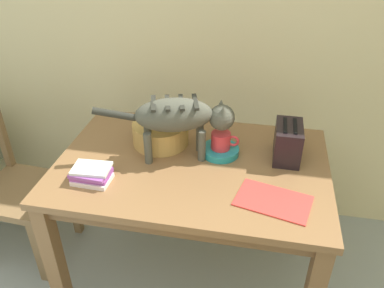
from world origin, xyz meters
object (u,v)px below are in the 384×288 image
(toaster, at_px, (288,142))
(coffee_mug, at_px, (221,141))
(cat, at_px, (181,117))
(dining_table, at_px, (192,178))
(saucer_bowl, at_px, (220,151))
(wooden_chair_near, at_px, (13,187))
(book_stack, at_px, (92,174))
(magazine, at_px, (273,201))
(wicker_basket, at_px, (161,133))

(toaster, bearing_deg, coffee_mug, -174.92)
(cat, height_order, coffee_mug, cat)
(dining_table, bearing_deg, coffee_mug, 38.15)
(saucer_bowl, relative_size, wooden_chair_near, 0.19)
(cat, bearing_deg, wooden_chair_near, -103.71)
(dining_table, xyz_separation_m, coffee_mug, (0.12, 0.10, 0.17))
(toaster, bearing_deg, book_stack, -157.53)
(book_stack, bearing_deg, toaster, 22.47)
(magazine, bearing_deg, book_stack, -165.74)
(dining_table, xyz_separation_m, wooden_chair_near, (-1.01, 0.01, -0.21))
(cat, xyz_separation_m, wicker_basket, (-0.13, 0.10, -0.15))
(wooden_chair_near, bearing_deg, toaster, 98.01)
(cat, bearing_deg, magazine, 43.89)
(dining_table, xyz_separation_m, book_stack, (-0.40, -0.22, 0.13))
(wooden_chair_near, bearing_deg, dining_table, 92.95)
(wicker_basket, bearing_deg, toaster, -1.61)
(saucer_bowl, height_order, toaster, toaster)
(dining_table, bearing_deg, wicker_basket, 142.91)
(saucer_bowl, distance_m, book_stack, 0.61)
(coffee_mug, xyz_separation_m, wicker_basket, (-0.31, 0.04, -0.02))
(book_stack, bearing_deg, saucer_bowl, 31.26)
(book_stack, distance_m, wicker_basket, 0.42)
(coffee_mug, bearing_deg, magazine, -50.27)
(cat, height_order, toaster, cat)
(saucer_bowl, xyz_separation_m, wicker_basket, (-0.30, 0.04, 0.04))
(cat, distance_m, wicker_basket, 0.22)
(saucer_bowl, height_order, book_stack, book_stack)
(wicker_basket, bearing_deg, cat, -37.20)
(magazine, distance_m, toaster, 0.35)
(wooden_chair_near, bearing_deg, saucer_bowl, 97.88)
(cat, xyz_separation_m, book_stack, (-0.34, -0.26, -0.18))
(cat, relative_size, wooden_chair_near, 0.67)
(book_stack, xyz_separation_m, wicker_basket, (0.21, 0.36, 0.02))
(magazine, bearing_deg, dining_table, 164.51)
(magazine, height_order, wicker_basket, wicker_basket)
(cat, xyz_separation_m, saucer_bowl, (0.18, 0.05, -0.19))
(magazine, distance_m, wicker_basket, 0.66)
(coffee_mug, distance_m, toaster, 0.31)
(toaster, relative_size, wooden_chair_near, 0.22)
(saucer_bowl, bearing_deg, wooden_chair_near, -175.57)
(wicker_basket, bearing_deg, dining_table, -37.09)
(saucer_bowl, xyz_separation_m, magazine, (0.26, -0.30, -0.01))
(book_stack, bearing_deg, dining_table, 28.70)
(dining_table, bearing_deg, magazine, -29.06)
(saucer_bowl, xyz_separation_m, book_stack, (-0.52, -0.31, 0.02))
(coffee_mug, height_order, toaster, toaster)
(magazine, relative_size, book_stack, 1.75)
(coffee_mug, bearing_deg, book_stack, -148.90)
(coffee_mug, distance_m, wooden_chair_near, 1.20)
(cat, height_order, book_stack, cat)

